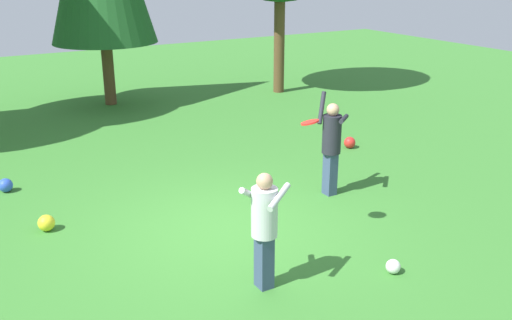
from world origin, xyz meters
TOP-DOWN VIEW (x-y plane):
  - ground_plane at (0.00, 0.00)m, footprint 40.00×40.00m
  - person_thrower at (2.29, 0.33)m, footprint 0.68×0.68m
  - person_catcher at (-0.39, -1.78)m, footprint 0.71×0.70m
  - frisbee at (0.89, -0.94)m, footprint 0.38×0.38m
  - ball_blue at (-2.84, 3.45)m, footprint 0.26×0.26m
  - ball_red at (4.35, 2.27)m, footprint 0.26×0.26m
  - ball_white at (1.33, -2.39)m, footprint 0.20×0.20m
  - ball_yellow at (-2.52, 1.39)m, footprint 0.27×0.27m

SIDE VIEW (x-z plane):
  - ground_plane at x=0.00m, z-range 0.00..0.00m
  - ball_white at x=1.33m, z-range 0.00..0.20m
  - ball_blue at x=-2.84m, z-range 0.00..0.26m
  - ball_red at x=4.35m, z-range 0.00..0.26m
  - ball_yellow at x=-2.52m, z-range 0.00..0.27m
  - person_catcher at x=-0.39m, z-range 0.14..1.75m
  - person_thrower at x=2.29m, z-range 0.08..1.97m
  - frisbee at x=0.89m, z-range 1.83..1.92m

